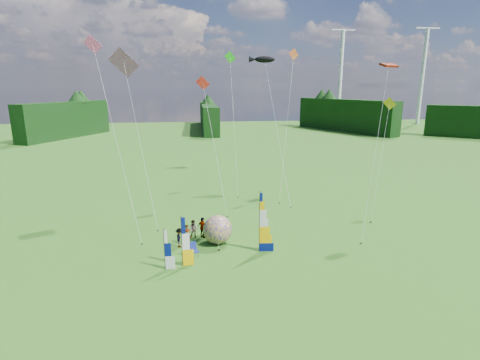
{
  "coord_description": "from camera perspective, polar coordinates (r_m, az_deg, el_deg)",
  "views": [
    {
      "loc": [
        -4.31,
        -22.93,
        12.36
      ],
      "look_at": [
        -1.0,
        4.0,
        5.5
      ],
      "focal_mm": 28.0,
      "sensor_mm": 36.0,
      "label": 1
    }
  ],
  "objects": [
    {
      "name": "spectator_d",
      "position": [
        31.49,
        -5.71,
        -7.24
      ],
      "size": [
        1.02,
        1.06,
        1.78
      ],
      "primitive_type": "imported",
      "rotation": [
        0.0,
        0.0,
        2.31
      ],
      "color": "#66594C",
      "rests_on": "ground"
    },
    {
      "name": "spectator_b",
      "position": [
        31.53,
        -7.07,
        -7.45
      ],
      "size": [
        0.84,
        0.57,
        1.58
      ],
      "primitive_type": "imported",
      "rotation": [
        0.0,
        0.0,
        -0.28
      ],
      "color": "#66594C",
      "rests_on": "ground"
    },
    {
      "name": "side_banner_far",
      "position": [
        26.49,
        -11.45,
        -10.42
      ],
      "size": [
        0.88,
        0.13,
        2.91
      ],
      "primitive_type": null,
      "rotation": [
        0.0,
        0.0,
        -0.04
      ],
      "color": "white",
      "rests_on": "ground"
    },
    {
      "name": "spectator_c",
      "position": [
        30.07,
        -9.22,
        -8.68
      ],
      "size": [
        0.39,
        1.0,
        1.54
      ],
      "primitive_type": "imported",
      "rotation": [
        0.0,
        0.0,
        1.54
      ],
      "color": "#66594C",
      "rests_on": "ground"
    },
    {
      "name": "small_kite_orange",
      "position": [
        42.99,
        7.17,
        8.99
      ],
      "size": [
        8.85,
        11.15,
        17.08
      ],
      "primitive_type": null,
      "rotation": [
        0.0,
        0.0,
        0.41
      ],
      "color": "#FF6130",
      "rests_on": "ground"
    },
    {
      "name": "kite_rainbow_delta",
      "position": [
        35.86,
        -15.13,
        7.49
      ],
      "size": [
        9.18,
        13.56,
        16.96
      ],
      "primitive_type": null,
      "rotation": [
        0.0,
        0.0,
        -0.09
      ],
      "color": "red",
      "rests_on": "ground"
    },
    {
      "name": "side_banner_left",
      "position": [
        26.58,
        -8.86,
        -9.35
      ],
      "size": [
        1.02,
        0.23,
        3.65
      ],
      "primitive_type": null,
      "rotation": [
        0.0,
        0.0,
        0.13
      ],
      "color": "#FFBB01",
      "rests_on": "ground"
    },
    {
      "name": "spectator_a",
      "position": [
        30.39,
        -8.02,
        -8.26
      ],
      "size": [
        0.71,
        0.6,
        1.66
      ],
      "primitive_type": "imported",
      "rotation": [
        0.0,
        0.0,
        0.4
      ],
      "color": "#66594C",
      "rests_on": "ground"
    },
    {
      "name": "camp_chair",
      "position": [
        28.25,
        -7.06,
        -10.59
      ],
      "size": [
        0.86,
        0.86,
        1.14
      ],
      "primitive_type": null,
      "rotation": [
        0.0,
        0.0,
        0.39
      ],
      "color": "navy",
      "rests_on": "ground"
    },
    {
      "name": "small_kite_yellow",
      "position": [
        38.94,
        20.71,
        3.61
      ],
      "size": [
        8.54,
        9.64,
        11.66
      ],
      "primitive_type": null,
      "rotation": [
        0.0,
        0.0,
        -0.37
      ],
      "color": "gold",
      "rests_on": "ground"
    },
    {
      "name": "feather_banner_main",
      "position": [
        28.35,
        2.98,
        -6.52
      ],
      "size": [
        1.28,
        0.19,
        4.69
      ],
      "primitive_type": null,
      "rotation": [
        0.0,
        0.0,
        -0.07
      ],
      "color": "navy",
      "rests_on": "ground"
    },
    {
      "name": "turbine_left",
      "position": [
        139.41,
        26.02,
        13.9
      ],
      "size": [
        8.0,
        1.2,
        30.0
      ],
      "primitive_type": null,
      "color": "silver",
      "rests_on": "ground"
    },
    {
      "name": "small_kite_pink",
      "position": [
        32.38,
        -18.36,
        6.62
      ],
      "size": [
        6.75,
        8.8,
        16.99
      ],
      "primitive_type": null,
      "rotation": [
        0.0,
        0.0,
        -0.05
      ],
      "color": "#FC5098",
      "rests_on": "ground"
    },
    {
      "name": "treeline_ring",
      "position": [
        24.78,
        3.44,
        -5.55
      ],
      "size": [
        210.0,
        210.0,
        8.0
      ],
      "primitive_type": null,
      "color": "black",
      "rests_on": "ground"
    },
    {
      "name": "bol_inflatable",
      "position": [
        30.26,
        -3.43,
        -7.55
      ],
      "size": [
        2.86,
        2.86,
        2.33
      ],
      "primitive_type": "sphere",
      "rotation": [
        0.0,
        0.0,
        0.26
      ],
      "color": "#0B009F",
      "rests_on": "ground"
    },
    {
      "name": "ground",
      "position": [
        26.4,
        3.31,
        -13.75
      ],
      "size": [
        220.0,
        220.0,
        0.0
      ],
      "primitive_type": "plane",
      "color": "#3B831C",
      "rests_on": "ground"
    },
    {
      "name": "small_kite_green",
      "position": [
        46.4,
        -0.96,
        9.6
      ],
      "size": [
        5.98,
        13.89,
        17.3
      ],
      "primitive_type": null,
      "rotation": [
        0.0,
        0.0,
        0.24
      ],
      "color": "#1BBA17",
      "rests_on": "ground"
    },
    {
      "name": "small_kite_red",
      "position": [
        38.5,
        -3.94,
        6.08
      ],
      "size": [
        4.82,
        10.4,
        13.9
      ],
      "primitive_type": null,
      "rotation": [
        0.0,
        0.0,
        0.04
      ],
      "color": "red",
      "rests_on": "ground"
    },
    {
      "name": "kite_whale",
      "position": [
        43.97,
        5.58,
        9.19
      ],
      "size": [
        9.5,
        16.53,
        17.16
      ],
      "primitive_type": null,
      "rotation": [
        0.0,
        0.0,
        0.39
      ],
      "color": "black",
      "rests_on": "ground"
    },
    {
      "name": "turbine_right",
      "position": [
        134.33,
        15.04,
        14.85
      ],
      "size": [
        8.0,
        1.2,
        30.0
      ],
      "primitive_type": null,
      "color": "silver",
      "rests_on": "ground"
    },
    {
      "name": "kite_parafoil",
      "position": [
        33.15,
        20.06,
        5.59
      ],
      "size": [
        9.29,
        10.43,
        15.78
      ],
      "primitive_type": null,
      "rotation": [
        0.0,
        0.0,
        0.26
      ],
      "color": "red",
      "rests_on": "ground"
    }
  ]
}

